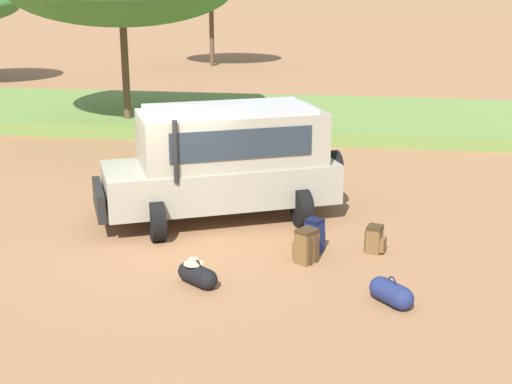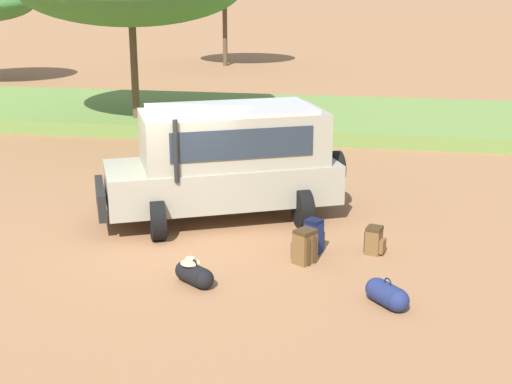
% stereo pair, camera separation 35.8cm
% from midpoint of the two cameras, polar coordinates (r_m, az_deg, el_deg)
% --- Properties ---
extents(ground_plane, '(320.00, 320.00, 0.00)m').
position_cam_midpoint_polar(ground_plane, '(14.71, -7.14, -3.35)').
color(ground_plane, '#936642').
extents(grass_bank, '(120.00, 7.00, 0.44)m').
position_cam_midpoint_polar(grass_bank, '(25.71, -0.15, 6.12)').
color(grass_bank, olive).
rests_on(grass_bank, ground_plane).
extents(safari_vehicle, '(5.37, 3.87, 2.44)m').
position_cam_midpoint_polar(safari_vehicle, '(15.20, -3.17, 2.56)').
color(safari_vehicle, gray).
rests_on(safari_vehicle, ground_plane).
extents(backpack_beside_front_wheel, '(0.50, 0.49, 0.65)m').
position_cam_midpoint_polar(backpack_beside_front_wheel, '(13.11, 3.24, -4.35)').
color(backpack_beside_front_wheel, brown).
rests_on(backpack_beside_front_wheel, ground_plane).
extents(backpack_cluster_center, '(0.40, 0.42, 0.66)m').
position_cam_midpoint_polar(backpack_cluster_center, '(13.61, 3.97, -3.52)').
color(backpack_cluster_center, navy).
rests_on(backpack_cluster_center, ground_plane).
extents(backpack_near_rear_wheel, '(0.42, 0.38, 0.53)m').
position_cam_midpoint_polar(backpack_near_rear_wheel, '(13.73, 8.76, -3.77)').
color(backpack_near_rear_wheel, brown).
rests_on(backpack_near_rear_wheel, ground_plane).
extents(duffel_bag_low_black_case, '(0.76, 0.65, 0.46)m').
position_cam_midpoint_polar(duffel_bag_low_black_case, '(12.27, -5.55, -6.62)').
color(duffel_bag_low_black_case, black).
rests_on(duffel_bag_low_black_case, ground_plane).
extents(duffel_bag_soft_canvas, '(0.70, 0.75, 0.48)m').
position_cam_midpoint_polar(duffel_bag_soft_canvas, '(11.71, 9.90, -7.97)').
color(duffel_bag_soft_canvas, navy).
rests_on(duffel_bag_soft_canvas, ground_plane).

